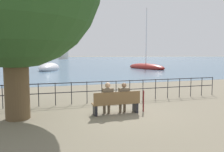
{
  "coord_description": "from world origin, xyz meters",
  "views": [
    {
      "loc": [
        -2.67,
        -8.04,
        2.31
      ],
      "look_at": [
        0.0,
        0.5,
        1.45
      ],
      "focal_mm": 35.0,
      "sensor_mm": 36.0,
      "label": 1
    }
  ],
  "objects_px": {
    "park_bench": "(116,103)",
    "closed_umbrella": "(143,99)",
    "seated_person_left": "(108,97)",
    "harbor_lighthouse": "(63,38)",
    "sailboat_0": "(146,67)",
    "sailboat_2": "(49,68)",
    "seated_person_right": "(124,96)"
  },
  "relations": [
    {
      "from": "park_bench",
      "to": "closed_umbrella",
      "type": "height_order",
      "value": "closed_umbrella"
    },
    {
      "from": "seated_person_left",
      "to": "closed_umbrella",
      "type": "height_order",
      "value": "seated_person_left"
    },
    {
      "from": "seated_person_left",
      "to": "harbor_lighthouse",
      "type": "bearing_deg",
      "value": 85.9
    },
    {
      "from": "park_bench",
      "to": "sailboat_0",
      "type": "xyz_separation_m",
      "value": [
        13.86,
        25.64,
        -0.14
      ]
    },
    {
      "from": "harbor_lighthouse",
      "to": "sailboat_2",
      "type": "bearing_deg",
      "value": -96.04
    },
    {
      "from": "seated_person_right",
      "to": "sailboat_0",
      "type": "height_order",
      "value": "sailboat_0"
    },
    {
      "from": "seated_person_right",
      "to": "sailboat_0",
      "type": "relative_size",
      "value": 0.12
    },
    {
      "from": "seated_person_left",
      "to": "sailboat_2",
      "type": "height_order",
      "value": "sailboat_2"
    },
    {
      "from": "seated_person_right",
      "to": "sailboat_0",
      "type": "distance_m",
      "value": 28.92
    },
    {
      "from": "sailboat_2",
      "to": "park_bench",
      "type": "bearing_deg",
      "value": -69.77
    },
    {
      "from": "seated_person_right",
      "to": "harbor_lighthouse",
      "type": "xyz_separation_m",
      "value": [
        8.55,
        128.79,
        12.16
      ]
    },
    {
      "from": "sailboat_0",
      "to": "seated_person_right",
      "type": "bearing_deg",
      "value": -130.18
    },
    {
      "from": "park_bench",
      "to": "seated_person_left",
      "type": "height_order",
      "value": "seated_person_left"
    },
    {
      "from": "park_bench",
      "to": "sailboat_2",
      "type": "xyz_separation_m",
      "value": [
        -1.89,
        26.98,
        -0.08
      ]
    },
    {
      "from": "seated_person_left",
      "to": "sailboat_0",
      "type": "xyz_separation_m",
      "value": [
        14.19,
        25.57,
        -0.4
      ]
    },
    {
      "from": "seated_person_right",
      "to": "sailboat_2",
      "type": "distance_m",
      "value": 26.99
    },
    {
      "from": "closed_umbrella",
      "to": "harbor_lighthouse",
      "type": "bearing_deg",
      "value": 86.58
    },
    {
      "from": "seated_person_left",
      "to": "harbor_lighthouse",
      "type": "distance_m",
      "value": 129.69
    },
    {
      "from": "sailboat_0",
      "to": "sailboat_2",
      "type": "bearing_deg",
      "value": 162.85
    },
    {
      "from": "seated_person_left",
      "to": "seated_person_right",
      "type": "height_order",
      "value": "seated_person_left"
    },
    {
      "from": "park_bench",
      "to": "closed_umbrella",
      "type": "distance_m",
      "value": 1.18
    },
    {
      "from": "sailboat_0",
      "to": "harbor_lighthouse",
      "type": "height_order",
      "value": "harbor_lighthouse"
    },
    {
      "from": "park_bench",
      "to": "seated_person_left",
      "type": "xyz_separation_m",
      "value": [
        -0.34,
        0.08,
        0.26
      ]
    },
    {
      "from": "closed_umbrella",
      "to": "harbor_lighthouse",
      "type": "xyz_separation_m",
      "value": [
        7.71,
        128.84,
        12.32
      ]
    },
    {
      "from": "seated_person_left",
      "to": "sailboat_2",
      "type": "relative_size",
      "value": 0.12
    },
    {
      "from": "sailboat_2",
      "to": "harbor_lighthouse",
      "type": "distance_m",
      "value": 103.21
    },
    {
      "from": "park_bench",
      "to": "harbor_lighthouse",
      "type": "height_order",
      "value": "harbor_lighthouse"
    },
    {
      "from": "harbor_lighthouse",
      "to": "seated_person_left",
      "type": "bearing_deg",
      "value": -94.1
    },
    {
      "from": "park_bench",
      "to": "sailboat_2",
      "type": "height_order",
      "value": "sailboat_2"
    },
    {
      "from": "sailboat_2",
      "to": "closed_umbrella",
      "type": "bearing_deg",
      "value": -67.29
    },
    {
      "from": "seated_person_right",
      "to": "sailboat_2",
      "type": "relative_size",
      "value": 0.12
    },
    {
      "from": "closed_umbrella",
      "to": "sailboat_2",
      "type": "relative_size",
      "value": 0.09
    }
  ]
}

